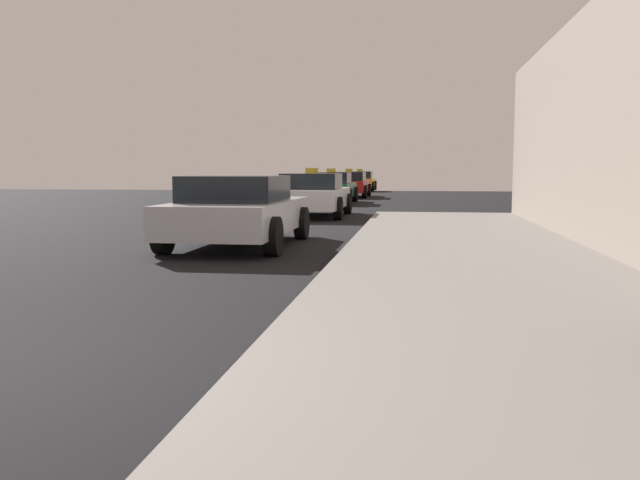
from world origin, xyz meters
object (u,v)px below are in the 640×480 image
(car_silver, at_px, (238,211))
(car_green, at_px, (332,187))
(car_red, at_px, (349,184))
(car_yellow, at_px, (360,181))
(car_white, at_px, (313,195))

(car_silver, relative_size, car_green, 1.01)
(car_red, bearing_deg, car_silver, -89.53)
(car_red, bearing_deg, car_yellow, 91.70)
(car_red, bearing_deg, car_green, -91.19)
(car_green, xyz_separation_m, car_red, (0.13, 6.11, 0.00))
(car_silver, height_order, car_red, car_red)
(car_silver, distance_m, car_green, 15.67)
(car_green, height_order, car_red, same)
(car_red, height_order, car_yellow, same)
(car_white, bearing_deg, car_yellow, 91.48)
(car_silver, xyz_separation_m, car_red, (-0.18, 21.77, 0.00))
(car_white, height_order, car_green, same)
(car_silver, height_order, car_green, car_green)
(car_white, bearing_deg, car_red, 91.31)
(car_yellow, bearing_deg, car_green, -89.40)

